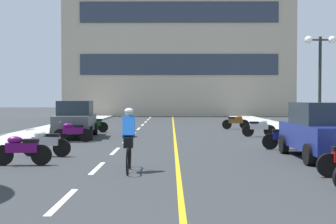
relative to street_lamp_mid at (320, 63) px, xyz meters
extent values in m
plane|color=#2D3033|center=(-7.05, 2.38, -3.62)|extent=(140.00, 140.00, 0.00)
cube|color=#A8A8A3|center=(-14.25, 5.38, -3.56)|extent=(2.40, 72.00, 0.12)
cube|color=#A8A8A3|center=(0.15, 5.38, -3.56)|extent=(2.40, 72.00, 0.12)
cube|color=silver|center=(-9.05, -12.62, -3.62)|extent=(0.14, 2.20, 0.01)
cube|color=silver|center=(-9.05, -8.62, -3.62)|extent=(0.14, 2.20, 0.01)
cube|color=silver|center=(-9.05, -4.62, -3.62)|extent=(0.14, 2.20, 0.01)
cube|color=silver|center=(-9.05, -0.62, -3.62)|extent=(0.14, 2.20, 0.01)
cube|color=silver|center=(-9.05, 3.38, -3.62)|extent=(0.14, 2.20, 0.01)
cube|color=silver|center=(-9.05, 7.38, -3.62)|extent=(0.14, 2.20, 0.01)
cube|color=silver|center=(-9.05, 11.38, -3.62)|extent=(0.14, 2.20, 0.01)
cube|color=silver|center=(-9.05, 15.38, -3.62)|extent=(0.14, 2.20, 0.01)
cube|color=silver|center=(-9.05, 19.38, -3.62)|extent=(0.14, 2.20, 0.01)
cube|color=silver|center=(-9.05, 23.38, -3.62)|extent=(0.14, 2.20, 0.01)
cube|color=silver|center=(-9.05, 27.38, -3.62)|extent=(0.14, 2.20, 0.01)
cube|color=gold|center=(-6.80, 5.38, -3.62)|extent=(0.12, 66.00, 0.01)
cube|color=#BCAD93|center=(-6.13, 31.23, 5.56)|extent=(24.93, 9.71, 18.36)
cube|color=#2D3847|center=(-6.13, 26.33, 1.88)|extent=(20.94, 0.10, 2.20)
cube|color=#2D3847|center=(-6.13, 26.33, 7.39)|extent=(20.94, 0.10, 2.20)
cylinder|color=black|center=(0.00, 0.00, -1.15)|extent=(0.14, 0.14, 4.71)
cylinder|color=black|center=(0.00, 0.00, 1.06)|extent=(1.10, 0.08, 0.08)
sphere|color=white|center=(-0.55, 0.00, 1.06)|extent=(0.36, 0.36, 0.36)
sphere|color=white|center=(0.55, 0.00, 1.06)|extent=(0.36, 0.36, 0.36)
cylinder|color=black|center=(-3.01, -5.29, -3.30)|extent=(0.23, 0.64, 0.64)
cylinder|color=black|center=(-1.31, -5.28, -3.30)|extent=(0.23, 0.64, 0.64)
cylinder|color=black|center=(-2.98, -8.09, -3.30)|extent=(0.23, 0.64, 0.64)
cube|color=navy|center=(-2.14, -6.68, -2.90)|extent=(1.74, 4.22, 0.80)
cube|color=#1E2833|center=(-2.14, -6.68, -2.15)|extent=(1.58, 2.22, 0.70)
cylinder|color=black|center=(-12.71, 2.50, -3.30)|extent=(0.27, 0.66, 0.64)
cylinder|color=black|center=(-11.01, 2.63, -3.30)|extent=(0.27, 0.66, 0.64)
cylinder|color=black|center=(-12.48, -0.29, -3.30)|extent=(0.27, 0.66, 0.64)
cylinder|color=black|center=(-10.79, -0.16, -3.30)|extent=(0.27, 0.66, 0.64)
cube|color=#4C5156|center=(-11.75, 1.17, -2.90)|extent=(2.03, 4.32, 0.80)
cube|color=#1E2833|center=(-11.75, 1.17, -2.15)|extent=(1.73, 2.32, 0.70)
cylinder|color=black|center=(-3.11, -10.06, -3.32)|extent=(0.60, 0.10, 0.60)
cylinder|color=black|center=(-11.87, -8.16, -3.32)|extent=(0.61, 0.14, 0.60)
cylinder|color=black|center=(-10.77, -8.09, -3.32)|extent=(0.61, 0.14, 0.60)
cube|color=#590C59|center=(-11.32, -8.13, -3.10)|extent=(0.92, 0.33, 0.28)
ellipsoid|color=#590C59|center=(-11.52, -8.14, -2.88)|extent=(0.45, 0.27, 0.22)
cube|color=black|center=(-11.07, -8.11, -2.90)|extent=(0.45, 0.27, 0.10)
cylinder|color=silver|center=(-11.87, -8.16, -2.72)|extent=(0.07, 0.60, 0.03)
cylinder|color=black|center=(-11.72, -6.08, -3.32)|extent=(0.61, 0.18, 0.60)
cylinder|color=black|center=(-10.63, -6.23, -3.32)|extent=(0.61, 0.18, 0.60)
cube|color=#B2B2B7|center=(-11.17, -6.16, -3.10)|extent=(0.93, 0.40, 0.28)
ellipsoid|color=#B2B2B7|center=(-11.37, -6.13, -2.88)|extent=(0.47, 0.30, 0.22)
cube|color=black|center=(-10.93, -6.19, -2.90)|extent=(0.47, 0.30, 0.10)
cylinder|color=silver|center=(-11.72, -6.08, -2.72)|extent=(0.11, 0.60, 0.03)
cylinder|color=black|center=(-2.13, -4.21, -3.32)|extent=(0.61, 0.18, 0.60)
cylinder|color=black|center=(-3.22, -4.07, -3.32)|extent=(0.61, 0.18, 0.60)
cube|color=navy|center=(-2.68, -4.14, -3.10)|extent=(0.93, 0.39, 0.28)
ellipsoid|color=navy|center=(-2.48, -4.16, -2.88)|extent=(0.47, 0.29, 0.22)
cube|color=black|center=(-2.92, -4.11, -2.90)|extent=(0.47, 0.29, 0.10)
cylinder|color=silver|center=(-2.13, -4.21, -2.72)|extent=(0.11, 0.60, 0.03)
cylinder|color=black|center=(-11.88, -1.41, -3.32)|extent=(0.61, 0.21, 0.60)
cylinder|color=black|center=(-10.80, -1.20, -3.32)|extent=(0.61, 0.21, 0.60)
cube|color=#590C59|center=(-11.34, -1.31, -3.10)|extent=(0.94, 0.44, 0.28)
ellipsoid|color=#590C59|center=(-11.54, -1.34, -2.88)|extent=(0.48, 0.32, 0.22)
cube|color=black|center=(-11.09, -1.26, -2.90)|extent=(0.48, 0.32, 0.10)
cylinder|color=silver|center=(-11.88, -1.41, -2.72)|extent=(0.14, 0.60, 0.03)
cylinder|color=black|center=(-1.99, 1.53, -3.32)|extent=(0.60, 0.11, 0.60)
cylinder|color=black|center=(-3.09, 1.56, -3.32)|extent=(0.60, 0.11, 0.60)
cube|color=#B2B2B7|center=(-2.54, 1.55, -3.10)|extent=(0.91, 0.30, 0.28)
ellipsoid|color=#B2B2B7|center=(-2.34, 1.54, -2.88)|extent=(0.45, 0.25, 0.22)
cube|color=black|center=(-2.79, 1.55, -2.90)|extent=(0.45, 0.25, 0.10)
cylinder|color=silver|center=(-1.99, 1.53, -2.72)|extent=(0.04, 0.60, 0.03)
cylinder|color=black|center=(-11.95, 4.48, -3.32)|extent=(0.61, 0.18, 0.60)
cylinder|color=black|center=(-10.86, 4.32, -3.32)|extent=(0.61, 0.18, 0.60)
cube|color=#0C4C19|center=(-11.41, 4.40, -3.10)|extent=(0.93, 0.41, 0.28)
ellipsoid|color=#0C4C19|center=(-11.60, 4.43, -2.88)|extent=(0.47, 0.30, 0.22)
cube|color=black|center=(-11.16, 4.36, -2.90)|extent=(0.47, 0.30, 0.10)
cylinder|color=silver|center=(-11.95, 4.48, -2.72)|extent=(0.12, 0.60, 0.03)
cylinder|color=black|center=(-2.37, 7.03, -3.32)|extent=(0.60, 0.11, 0.60)
cylinder|color=black|center=(-3.47, 7.05, -3.32)|extent=(0.60, 0.11, 0.60)
cube|color=brown|center=(-2.92, 7.04, -3.10)|extent=(0.91, 0.30, 0.28)
ellipsoid|color=brown|center=(-2.72, 7.03, -2.88)|extent=(0.44, 0.25, 0.22)
cube|color=black|center=(-3.17, 7.04, -2.90)|extent=(0.44, 0.25, 0.10)
cylinder|color=silver|center=(-2.37, 7.03, -2.72)|extent=(0.04, 0.60, 0.03)
torus|color=black|center=(-8.14, -8.63, -3.28)|extent=(0.06, 0.72, 0.72)
torus|color=black|center=(-8.11, -9.68, -3.28)|extent=(0.06, 0.72, 0.72)
cylinder|color=black|center=(-8.12, -9.18, -2.98)|extent=(0.07, 0.95, 0.04)
cube|color=black|center=(-8.12, -9.33, -2.76)|extent=(0.11, 0.20, 0.06)
cylinder|color=black|center=(-8.14, -8.73, -2.73)|extent=(0.42, 0.04, 0.03)
cube|color=black|center=(-8.12, -9.28, -2.83)|extent=(0.25, 0.37, 0.28)
cube|color=blue|center=(-8.12, -9.13, -2.43)|extent=(0.33, 0.46, 0.61)
sphere|color=beige|center=(-8.13, -9.00, -2.08)|extent=(0.20, 0.20, 0.20)
ellipsoid|color=white|center=(-8.13, -9.00, -2.01)|extent=(0.24, 0.26, 0.16)
camera|label=1|loc=(-7.00, -21.04, -1.66)|focal=47.85mm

